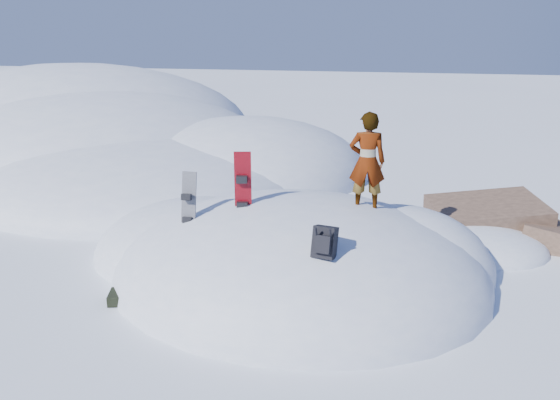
% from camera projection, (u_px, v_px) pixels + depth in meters
% --- Properties ---
extents(ground, '(120.00, 120.00, 0.00)m').
position_uv_depth(ground, '(297.00, 277.00, 10.24)').
color(ground, white).
rests_on(ground, ground).
extents(snow_mound, '(8.00, 6.00, 3.00)m').
position_uv_depth(snow_mound, '(292.00, 271.00, 10.50)').
color(snow_mound, silver).
rests_on(snow_mound, ground).
extents(snow_ridge, '(21.50, 18.50, 6.40)m').
position_uv_depth(snow_ridge, '(102.00, 148.00, 21.94)').
color(snow_ridge, silver).
rests_on(snow_ridge, ground).
extents(rock_outcrop, '(4.68, 4.41, 1.68)m').
position_uv_depth(rock_outcrop, '(492.00, 239.00, 12.09)').
color(rock_outcrop, brown).
rests_on(rock_outcrop, ground).
extents(snowboard_red, '(0.30, 0.19, 1.61)m').
position_uv_depth(snowboard_red, '(243.00, 195.00, 9.72)').
color(snowboard_red, red).
rests_on(snowboard_red, snow_mound).
extents(snowboard_dark, '(0.27, 0.29, 1.39)m').
position_uv_depth(snowboard_dark, '(188.00, 211.00, 9.61)').
color(snowboard_dark, black).
rests_on(snowboard_dark, snow_mound).
extents(backpack, '(0.38, 0.43, 0.56)m').
position_uv_depth(backpack, '(324.00, 242.00, 8.10)').
color(backpack, black).
rests_on(backpack, snow_mound).
extents(gear_pile, '(0.85, 0.66, 0.22)m').
position_uv_depth(gear_pile, '(132.00, 295.00, 9.28)').
color(gear_pile, black).
rests_on(gear_pile, ground).
extents(person, '(0.71, 0.52, 1.77)m').
position_uv_depth(person, '(367.00, 162.00, 9.65)').
color(person, slate).
rests_on(person, snow_mound).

